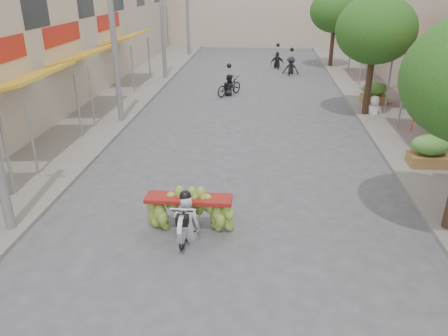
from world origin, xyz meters
The scene contains 17 objects.
ground centered at (0.00, 0.00, 0.00)m, with size 120.00×120.00×0.00m, color #545459.
sidewalk_left centered at (-7.00, 15.00, 0.06)m, with size 4.00×60.00×0.12m, color gray.
sidewalk_right centered at (7.00, 15.00, 0.06)m, with size 4.00×60.00×0.12m, color gray.
far_building centered at (0.00, 38.00, 3.50)m, with size 20.00×6.00×7.00m, color #BDAB95.
utility_pole_mid centered at (-5.40, 12.00, 4.03)m, with size 0.60×0.24×8.00m.
utility_pole_far centered at (-5.40, 21.00, 4.03)m, with size 0.60×0.24×8.00m.
utility_pole_back centered at (-5.40, 30.00, 4.03)m, with size 0.60×0.24×8.00m.
street_tree_mid centered at (5.40, 14.00, 3.78)m, with size 3.40×3.40×5.25m.
street_tree_far centered at (5.40, 26.00, 3.78)m, with size 3.40×3.40×5.25m.
produce_crate_mid centered at (6.20, 8.00, 0.71)m, with size 1.20×0.88×1.16m.
produce_crate_far centered at (6.20, 16.00, 0.71)m, with size 1.20×0.88×1.16m.
banana_motorbike centered at (-1.00, 3.24, 0.73)m, with size 2.20×1.84×2.20m.
market_umbrella centered at (6.13, 9.69, 2.52)m, with size 2.40×2.40×1.85m.
pedestrian centered at (5.77, 13.97, 0.96)m, with size 0.87×0.56×1.68m.
bg_motorbike_a centered at (-1.11, 17.30, 0.73)m, with size 1.54×1.84×1.95m.
bg_motorbike_b centered at (2.49, 23.33, 0.82)m, with size 1.14×1.95×1.95m.
bg_motorbike_c centered at (1.64, 25.40, 0.82)m, with size 1.02×1.55×1.95m.
Camera 1 is at (0.70, -5.84, 5.79)m, focal length 35.00 mm.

